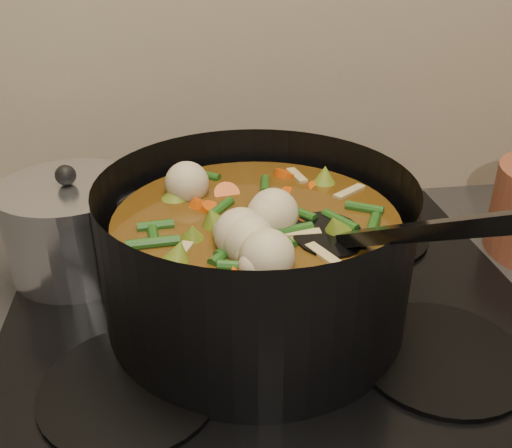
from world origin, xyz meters
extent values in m
cube|color=black|center=(0.00, 1.93, 0.89)|extent=(2.64, 0.64, 0.05)
cube|color=black|center=(0.00, 1.93, 0.92)|extent=(0.62, 0.54, 0.02)
cylinder|color=black|center=(-0.16, 1.80, 0.93)|extent=(0.18, 0.18, 0.01)
cylinder|color=black|center=(0.16, 1.80, 0.93)|extent=(0.18, 0.18, 0.01)
cylinder|color=black|center=(-0.16, 2.06, 0.93)|extent=(0.18, 0.18, 0.01)
cylinder|color=black|center=(0.16, 2.06, 0.93)|extent=(0.18, 0.18, 0.01)
cylinder|color=black|center=(-0.02, 1.90, 1.01)|extent=(0.39, 0.39, 0.17)
cylinder|color=black|center=(-0.02, 1.90, 0.94)|extent=(0.33, 0.33, 0.01)
cylinder|color=#56340E|center=(-0.02, 1.90, 1.00)|extent=(0.31, 0.31, 0.12)
cylinder|color=#E4610A|center=(0.02, 1.90, 1.05)|extent=(0.03, 0.04, 0.03)
cylinder|color=#E4610A|center=(0.03, 1.97, 1.05)|extent=(0.05, 0.04, 0.03)
cylinder|color=#E4610A|center=(-0.06, 2.01, 1.05)|extent=(0.05, 0.05, 0.03)
cylinder|color=#E4610A|center=(-0.08, 1.92, 1.05)|extent=(0.04, 0.04, 0.03)
cylinder|color=#E4610A|center=(-0.10, 1.85, 1.05)|extent=(0.04, 0.04, 0.03)
cylinder|color=#E4610A|center=(-0.02, 1.86, 1.05)|extent=(0.05, 0.05, 0.03)
cylinder|color=#E4610A|center=(0.04, 1.86, 1.05)|extent=(0.04, 0.04, 0.03)
cylinder|color=#E4610A|center=(0.09, 1.94, 1.05)|extent=(0.04, 0.04, 0.03)
cylinder|color=#E4610A|center=(0.00, 1.96, 1.05)|extent=(0.05, 0.05, 0.03)
cylinder|color=#E4610A|center=(-0.08, 1.98, 1.05)|extent=(0.04, 0.05, 0.03)
cylinder|color=#E4610A|center=(-0.07, 1.90, 1.05)|extent=(0.04, 0.03, 0.03)
sphere|color=beige|center=(0.05, 1.90, 1.07)|extent=(0.05, 0.05, 0.05)
sphere|color=beige|center=(-0.01, 1.97, 1.07)|extent=(0.05, 0.05, 0.05)
sphere|color=beige|center=(-0.09, 1.92, 1.07)|extent=(0.05, 0.05, 0.05)
sphere|color=beige|center=(-0.05, 1.84, 1.07)|extent=(0.05, 0.05, 0.05)
sphere|color=beige|center=(0.04, 1.86, 1.07)|extent=(0.05, 0.05, 0.05)
sphere|color=beige|center=(0.03, 1.95, 1.07)|extent=(0.05, 0.05, 0.05)
cone|color=olive|center=(-0.06, 1.82, 1.06)|extent=(0.05, 0.05, 0.04)
cone|color=olive|center=(0.06, 1.85, 1.06)|extent=(0.05, 0.05, 0.04)
cone|color=olive|center=(0.05, 1.97, 1.06)|extent=(0.05, 0.05, 0.04)
cone|color=olive|center=(-0.08, 1.98, 1.06)|extent=(0.05, 0.05, 0.04)
cone|color=olive|center=(-0.11, 1.86, 1.06)|extent=(0.05, 0.05, 0.04)
cone|color=olive|center=(0.01, 1.81, 1.06)|extent=(0.05, 0.05, 0.04)
cylinder|color=#1C4C16|center=(0.02, 1.94, 1.06)|extent=(0.01, 0.04, 0.01)
cylinder|color=#1C4C16|center=(-0.02, 2.02, 1.06)|extent=(0.04, 0.04, 0.01)
cylinder|color=#1C4C16|center=(-0.08, 1.97, 1.06)|extent=(0.05, 0.02, 0.01)
cylinder|color=#1C4C16|center=(-0.09, 1.91, 1.06)|extent=(0.03, 0.05, 0.01)
cylinder|color=#1C4C16|center=(-0.06, 1.87, 1.06)|extent=(0.03, 0.05, 0.01)
cylinder|color=#1C4C16|center=(-0.04, 1.79, 1.06)|extent=(0.05, 0.02, 0.01)
cylinder|color=#1C4C16|center=(0.03, 1.83, 1.06)|extent=(0.04, 0.04, 0.01)
cylinder|color=#1C4C16|center=(0.05, 1.89, 1.06)|extent=(0.01, 0.04, 0.01)
cylinder|color=#1C4C16|center=(0.02, 1.93, 1.06)|extent=(0.04, 0.04, 0.01)
cylinder|color=#1C4C16|center=(0.00, 2.02, 1.06)|extent=(0.05, 0.02, 0.01)
cylinder|color=#1C4C16|center=(-0.07, 1.98, 1.06)|extent=(0.03, 0.05, 0.01)
cylinder|color=#1C4C16|center=(-0.09, 1.92, 1.06)|extent=(0.03, 0.04, 0.01)
cylinder|color=#1C4C16|center=(-0.07, 1.88, 1.06)|extent=(0.05, 0.02, 0.01)
cylinder|color=#1C4C16|center=(-0.06, 1.79, 1.06)|extent=(0.04, 0.04, 0.01)
cylinder|color=#1C4C16|center=(0.02, 1.82, 1.06)|extent=(0.01, 0.05, 0.01)
cylinder|color=#1C4C16|center=(0.05, 1.88, 1.06)|extent=(0.04, 0.04, 0.01)
cube|color=tan|center=(-0.09, 1.95, 1.06)|extent=(0.05, 0.01, 0.00)
cube|color=tan|center=(-0.09, 1.85, 1.06)|extent=(0.02, 0.05, 0.00)
cube|color=tan|center=(0.01, 1.83, 1.06)|extent=(0.05, 0.04, 0.00)
cube|color=tan|center=(0.06, 1.91, 1.06)|extent=(0.04, 0.04, 0.00)
cube|color=tan|center=(0.00, 1.98, 1.06)|extent=(0.03, 0.05, 0.00)
cube|color=tan|center=(-0.09, 1.95, 1.06)|extent=(0.05, 0.02, 0.00)
cube|color=tan|center=(-0.08, 1.85, 1.06)|extent=(0.01, 0.05, 0.00)
ellipsoid|color=black|center=(0.04, 1.85, 1.06)|extent=(0.08, 0.10, 0.01)
cube|color=black|center=(0.09, 1.75, 1.12)|extent=(0.09, 0.20, 0.12)
cylinder|color=silver|center=(-0.24, 2.04, 0.98)|extent=(0.17, 0.17, 0.11)
cylinder|color=silver|center=(-0.24, 2.04, 1.04)|extent=(0.18, 0.18, 0.01)
sphere|color=black|center=(-0.24, 2.04, 1.06)|extent=(0.03, 0.03, 0.03)
camera|label=1|loc=(-0.10, 1.37, 1.34)|focal=40.00mm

